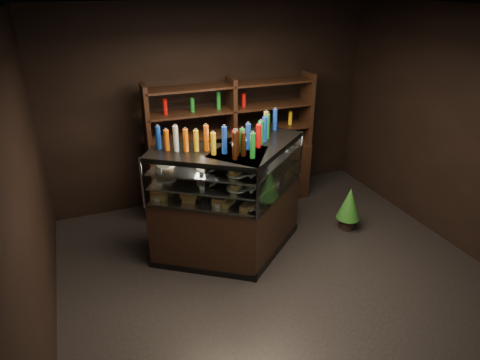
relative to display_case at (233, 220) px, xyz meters
name	(u,v)px	position (x,y,z in m)	size (l,w,h in m)	color
ground	(283,282)	(0.34, -0.79, -0.49)	(5.00, 5.00, 0.00)	black
room_shell	(291,126)	(0.34, -0.79, 1.45)	(5.02, 5.02, 3.01)	black
display_case	(233,220)	(0.00, 0.00, 0.00)	(2.15, 1.40, 1.48)	black
food_display	(232,175)	(0.00, 0.00, 0.63)	(1.77, 0.92, 0.46)	#BA8343
bottles_top	(232,136)	(0.00, 0.00, 1.12)	(1.60, 0.78, 0.30)	silver
potted_conifer	(350,203)	(1.74, -0.03, -0.08)	(0.34, 0.34, 0.72)	black
back_shelving	(232,169)	(0.46, 1.26, 0.11)	(2.52, 0.49, 2.00)	black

